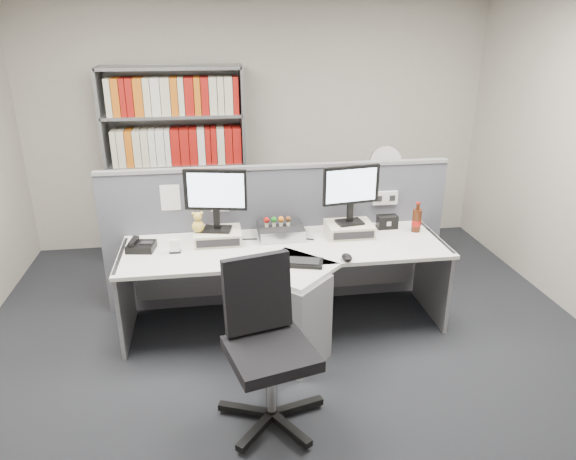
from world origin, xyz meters
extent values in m
plane|color=#26282C|center=(0.00, 0.00, 0.00)|extent=(5.50, 5.50, 0.00)
cube|color=#B9B2A5|center=(0.00, 2.75, 1.35)|extent=(5.00, 0.04, 2.70)
cube|color=#575863|center=(0.00, 1.25, 0.62)|extent=(3.00, 0.05, 1.25)
cube|color=#9E9EA3|center=(0.00, 1.25, 1.26)|extent=(3.00, 0.07, 0.03)
cube|color=white|center=(0.95, 1.22, 0.95)|extent=(0.22, 0.04, 0.12)
cube|color=white|center=(-0.90, 1.22, 1.05)|extent=(0.16, 0.00, 0.22)
cube|color=white|center=(-0.50, 1.22, 1.05)|extent=(0.16, 0.00, 0.22)
cube|color=white|center=(0.70, 1.22, 1.05)|extent=(0.16, 0.00, 0.22)
cube|color=white|center=(0.00, 0.82, 0.70)|extent=(2.60, 0.80, 0.03)
cube|color=white|center=(0.00, 0.42, 0.70)|extent=(0.74, 0.74, 0.03)
cube|color=gray|center=(0.00, 0.30, 0.34)|extent=(0.57, 0.57, 0.69)
cube|color=gray|center=(-1.28, 0.82, 0.36)|extent=(0.03, 0.70, 0.72)
cube|color=gray|center=(1.28, 0.82, 0.36)|extent=(0.03, 0.70, 0.72)
cube|color=gray|center=(0.00, 1.18, 0.35)|extent=(2.50, 0.02, 0.45)
cube|color=beige|center=(-0.53, 0.98, 0.77)|extent=(0.38, 0.30, 0.10)
cube|color=black|center=(-0.53, 0.83, 0.77)|extent=(0.34, 0.01, 0.06)
cube|color=beige|center=(0.57, 0.98, 0.77)|extent=(0.38, 0.30, 0.10)
cube|color=black|center=(0.57, 0.83, 0.77)|extent=(0.34, 0.01, 0.06)
cube|color=black|center=(-0.53, 0.98, 0.83)|extent=(0.25, 0.20, 0.02)
cube|color=black|center=(-0.53, 0.98, 0.92)|extent=(0.05, 0.04, 0.18)
cube|color=black|center=(-0.53, 0.98, 1.16)|extent=(0.49, 0.13, 0.33)
cube|color=#C8E6FE|center=(-0.53, 0.96, 1.16)|extent=(0.44, 0.09, 0.28)
cube|color=black|center=(0.57, 0.98, 0.83)|extent=(0.23, 0.19, 0.02)
cube|color=black|center=(0.57, 0.98, 0.92)|extent=(0.05, 0.04, 0.17)
cube|color=black|center=(0.57, 0.98, 1.15)|extent=(0.48, 0.11, 0.32)
cube|color=#C8E6FE|center=(0.57, 0.96, 1.15)|extent=(0.43, 0.07, 0.27)
cube|color=black|center=(-0.01, 1.03, 0.77)|extent=(0.37, 0.33, 0.10)
cube|color=silver|center=(-0.01, 0.86, 0.77)|extent=(0.37, 0.01, 0.09)
cylinder|color=beige|center=(-0.13, 1.01, 0.84)|extent=(0.03, 0.03, 0.03)
sphere|color=#A5140F|center=(-0.13, 1.01, 0.88)|extent=(0.05, 0.05, 0.05)
cylinder|color=beige|center=(-0.07, 1.01, 0.84)|extent=(0.03, 0.03, 0.03)
sphere|color=#19721E|center=(-0.07, 1.01, 0.88)|extent=(0.05, 0.05, 0.05)
cylinder|color=beige|center=(-0.01, 1.01, 0.84)|extent=(0.03, 0.03, 0.03)
sphere|color=orange|center=(-0.01, 1.01, 0.88)|extent=(0.05, 0.05, 0.05)
cylinder|color=beige|center=(0.05, 1.01, 0.84)|extent=(0.03, 0.03, 0.03)
sphere|color=#593319|center=(0.05, 1.01, 0.88)|extent=(0.05, 0.05, 0.05)
cube|color=black|center=(0.01, 0.47, 0.73)|extent=(0.48, 0.28, 0.02)
cube|color=black|center=(0.01, 0.47, 0.75)|extent=(0.41, 0.22, 0.01)
ellipsoid|color=black|center=(0.42, 0.48, 0.74)|extent=(0.08, 0.12, 0.05)
cube|color=black|center=(-1.13, 0.90, 0.75)|extent=(0.23, 0.22, 0.06)
cube|color=black|center=(-1.18, 0.91, 0.79)|extent=(0.07, 0.17, 0.03)
cube|color=black|center=(-1.08, 0.89, 0.78)|extent=(0.10, 0.07, 0.01)
cube|color=black|center=(-0.86, 0.81, 0.73)|extent=(0.09, 0.05, 0.02)
cube|color=white|center=(-0.86, 0.79, 0.78)|extent=(0.08, 0.03, 0.09)
cube|color=white|center=(-0.86, 0.83, 0.78)|extent=(0.08, 0.03, 0.09)
sphere|color=gold|center=(-0.68, 0.96, 0.87)|extent=(0.10, 0.10, 0.10)
sphere|color=gold|center=(-0.68, 0.96, 0.95)|extent=(0.07, 0.07, 0.07)
sphere|color=gold|center=(-0.71, 0.96, 0.98)|extent=(0.03, 0.03, 0.03)
sphere|color=gold|center=(-0.65, 0.96, 0.98)|extent=(0.03, 0.03, 0.03)
cube|color=black|center=(0.93, 1.07, 0.78)|extent=(0.17, 0.10, 0.11)
cylinder|color=#3F190A|center=(1.15, 0.96, 0.82)|extent=(0.08, 0.08, 0.20)
cylinder|color=#A5140F|center=(1.15, 0.96, 0.80)|extent=(0.08, 0.08, 0.05)
cylinder|color=#3F190A|center=(1.15, 0.96, 0.94)|extent=(0.03, 0.03, 0.05)
cylinder|color=#A5140F|center=(1.15, 0.96, 0.98)|extent=(0.03, 0.03, 0.01)
cube|color=gray|center=(-1.59, 2.45, 1.00)|extent=(0.03, 0.40, 2.00)
cube|color=gray|center=(-0.21, 2.45, 1.00)|extent=(0.03, 0.40, 2.00)
cube|color=gray|center=(-0.90, 2.64, 1.00)|extent=(1.40, 0.02, 2.00)
cube|color=gray|center=(-0.90, 2.45, 0.02)|extent=(1.38, 0.40, 0.03)
cube|color=gray|center=(-0.90, 2.45, 0.52)|extent=(1.38, 0.40, 0.03)
cube|color=gray|center=(-0.90, 2.45, 1.02)|extent=(1.38, 0.40, 0.03)
cube|color=gray|center=(-0.90, 2.45, 1.52)|extent=(1.38, 0.40, 0.03)
cube|color=gray|center=(-0.90, 2.45, 1.98)|extent=(1.38, 0.40, 0.03)
cube|color=#A5140F|center=(-0.90, 2.42, 0.22)|extent=(1.24, 0.28, 0.36)
cube|color=orange|center=(-0.90, 2.42, 0.72)|extent=(1.24, 0.28, 0.36)
cube|color=beige|center=(-0.90, 2.42, 1.21)|extent=(1.24, 0.28, 0.36)
cube|color=white|center=(-0.90, 2.42, 1.71)|extent=(1.24, 0.28, 0.36)
cube|color=gray|center=(1.20, 2.00, 0.35)|extent=(0.45, 0.60, 0.70)
cube|color=black|center=(1.20, 1.70, 0.52)|extent=(0.40, 0.02, 0.28)
cube|color=black|center=(1.20, 1.70, 0.20)|extent=(0.40, 0.02, 0.28)
cylinder|color=white|center=(1.20, 2.00, 0.72)|extent=(0.19, 0.19, 0.03)
cylinder|color=white|center=(1.20, 2.00, 0.83)|extent=(0.03, 0.03, 0.19)
cylinder|color=white|center=(1.20, 1.98, 1.08)|extent=(0.31, 0.15, 0.31)
cylinder|color=silver|center=(1.20, 2.01, 1.08)|extent=(0.31, 0.14, 0.31)
cylinder|color=silver|center=(-0.25, -0.33, 0.27)|extent=(0.05, 0.05, 0.43)
cube|color=black|center=(-0.25, -0.33, 0.51)|extent=(0.60, 0.60, 0.08)
cube|color=black|center=(-0.31, -0.11, 0.81)|extent=(0.45, 0.22, 0.50)
cube|color=black|center=(-0.06, -0.28, 0.05)|extent=(0.33, 0.13, 0.04)
cylinder|color=black|center=(0.06, -0.25, 0.03)|extent=(0.05, 0.05, 0.03)
cube|color=black|center=(-0.24, -0.14, 0.05)|extent=(0.07, 0.33, 0.04)
cylinder|color=black|center=(-0.23, -0.01, 0.03)|extent=(0.05, 0.05, 0.03)
cube|color=black|center=(-0.43, -0.26, 0.05)|extent=(0.32, 0.17, 0.04)
cylinder|color=black|center=(-0.55, -0.21, 0.03)|extent=(0.05, 0.05, 0.03)
cube|color=black|center=(-0.38, -0.48, 0.05)|extent=(0.25, 0.28, 0.04)
cylinder|color=black|center=(-0.46, -0.58, 0.03)|extent=(0.05, 0.05, 0.03)
cube|color=black|center=(-0.15, -0.50, 0.05)|extent=(0.22, 0.30, 0.04)
cylinder|color=black|center=(-0.08, -0.60, 0.03)|extent=(0.05, 0.05, 0.03)
camera|label=1|loc=(-0.55, -3.03, 2.38)|focal=32.86mm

